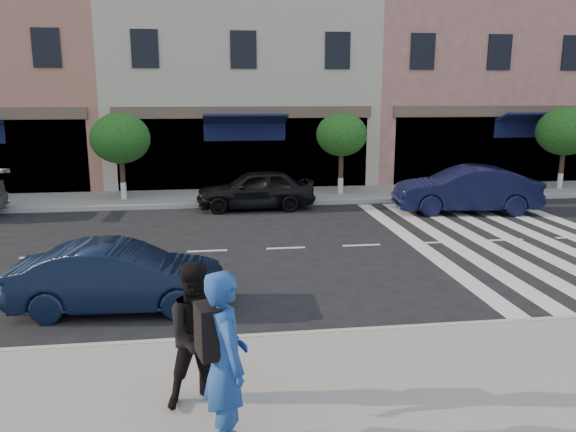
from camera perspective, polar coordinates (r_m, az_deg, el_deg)
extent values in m
plane|color=black|center=(10.67, 2.65, -9.08)|extent=(120.00, 120.00, 0.00)
cube|color=gray|center=(7.36, 8.23, -19.14)|extent=(60.00, 4.50, 0.15)
cube|color=gray|center=(21.19, -2.72, 2.01)|extent=(60.00, 3.00, 0.15)
cube|color=beige|center=(26.83, -5.14, 15.80)|extent=(11.00, 9.00, 11.00)
cube|color=tan|center=(30.00, 19.47, 16.73)|extent=(13.00, 9.00, 13.00)
cylinder|color=#473323|center=(21.01, -16.44, 3.84)|extent=(0.18, 0.18, 1.60)
cylinder|color=silver|center=(21.08, -16.36, 2.50)|extent=(0.20, 0.20, 0.60)
ellipsoid|color=#154B17|center=(20.86, -16.67, 7.57)|extent=(2.10, 2.10, 1.79)
cylinder|color=#473323|center=(21.31, 5.39, 4.56)|extent=(0.18, 0.18, 1.71)
cylinder|color=silver|center=(21.40, 5.36, 3.09)|extent=(0.20, 0.20, 0.60)
ellipsoid|color=#154B17|center=(21.17, 5.46, 8.25)|extent=(1.90, 1.90, 1.62)
cylinder|color=#473323|center=(24.95, 26.02, 4.44)|extent=(0.18, 0.18, 1.65)
cylinder|color=silver|center=(25.01, 25.91, 3.25)|extent=(0.20, 0.20, 0.60)
ellipsoid|color=#154B17|center=(24.82, 26.34, 7.70)|extent=(2.20, 2.20, 1.87)
imported|color=#214C9A|center=(6.13, -6.32, -14.43)|extent=(0.64, 0.82, 2.00)
imported|color=black|center=(7.00, -8.92, -11.81)|extent=(1.04, 0.91, 1.81)
imported|color=black|center=(10.72, -16.71, -5.97)|extent=(3.84, 1.50, 1.25)
imported|color=black|center=(19.19, -3.34, 2.74)|extent=(4.03, 1.70, 1.36)
imported|color=black|center=(19.50, 17.61, 2.58)|extent=(4.81, 2.20, 1.53)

